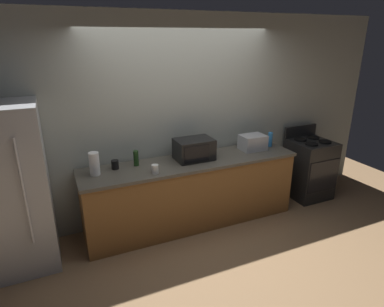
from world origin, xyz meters
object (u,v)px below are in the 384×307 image
toaster_oven (253,142)px  paper_towel_roll (94,164)px  mug_black (115,165)px  refrigerator (12,190)px  bottle_wine (136,158)px  mug_white (155,169)px  microwave (194,149)px  stove_range (309,168)px  bottle_spray_cleaner (270,139)px

toaster_oven → paper_towel_roll: paper_towel_roll is taller
mug_black → refrigerator: bearing=-173.2°
paper_towel_roll → bottle_wine: paper_towel_roll is taller
bottle_wine → mug_black: 0.26m
bottle_wine → paper_towel_roll: bearing=-170.4°
refrigerator → mug_white: bearing=-7.2°
microwave → mug_black: size_ratio=4.37×
refrigerator → microwave: (2.10, 0.05, 0.13)m
mug_white → mug_black: (-0.40, 0.32, 0.00)m
refrigerator → bottle_wine: (1.36, 0.14, 0.10)m
microwave → paper_towel_roll: size_ratio=1.78×
refrigerator → mug_black: 1.11m
refrigerator → toaster_oven: 3.01m
refrigerator → stove_range: (4.05, 0.00, -0.44)m
mug_white → mug_black: 0.51m
bottle_spray_cleaner → bottle_wine: bearing=178.3°
stove_range → mug_black: 2.99m
microwave → bottle_spray_cleaner: microwave is taller
paper_towel_roll → bottle_wine: size_ratio=1.41×
paper_towel_roll → mug_black: size_ratio=2.46×
refrigerator → bottle_spray_cleaner: size_ratio=8.66×
toaster_oven → mug_white: (-1.51, -0.25, -0.05)m
refrigerator → mug_black: bearing=6.8°
stove_range → microwave: 2.03m
toaster_oven → refrigerator: bearing=-178.9°
microwave → bottle_spray_cleaner: size_ratio=2.31×
stove_range → toaster_oven: bearing=176.7°
refrigerator → toaster_oven: (3.01, 0.06, 0.10)m
toaster_oven → bottle_wine: bearing=177.4°
stove_range → mug_black: stove_range is taller
microwave → mug_white: 0.66m
bottle_spray_cleaner → mug_black: bearing=178.6°
paper_towel_roll → mug_black: (0.25, 0.08, -0.08)m
toaster_oven → mug_white: 1.53m
stove_range → microwave: size_ratio=2.25×
microwave → mug_black: microwave is taller
toaster_oven → mug_black: bearing=177.9°
stove_range → microwave: microwave is taller
microwave → toaster_oven: bearing=0.8°
refrigerator → bottle_spray_cleaner: refrigerator is taller
stove_range → mug_white: (-2.55, -0.19, 0.49)m
paper_towel_roll → mug_black: bearing=18.3°
bottle_wine → refrigerator: bearing=-174.3°
mug_white → microwave: bearing=21.5°
mug_white → paper_towel_roll: bearing=159.5°
paper_towel_roll → bottle_spray_cleaner: size_ratio=1.30×
refrigerator → toaster_oven: size_ratio=5.29×
paper_towel_roll → mug_black: paper_towel_roll is taller
mug_black → bottle_wine: bearing=1.0°
paper_towel_roll → mug_white: 0.69m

